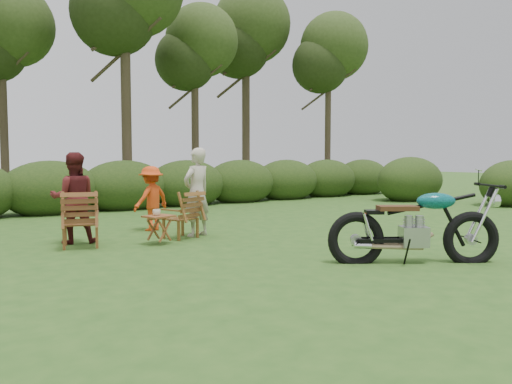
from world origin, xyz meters
TOP-DOWN VIEW (x-y plane):
  - ground at (0.00, 0.00)m, footprint 80.00×80.00m
  - tree_line at (0.50, 9.74)m, footprint 22.52×11.62m
  - motorcycle at (0.47, -0.35)m, footprint 2.36×2.00m
  - lawn_chair_right at (-1.15, 3.47)m, footprint 0.72×0.72m
  - lawn_chair_left at (-2.89, 3.63)m, footprint 0.80×0.80m
  - side_table at (-1.74, 3.11)m, footprint 0.56×0.50m
  - cup at (-1.77, 3.13)m, footprint 0.16×0.16m
  - adult_a at (-0.79, 3.49)m, footprint 0.68×0.53m
  - adult_b at (-2.86, 4.08)m, footprint 0.89×0.77m
  - child at (-1.17, 4.66)m, footprint 0.94×0.72m

SIDE VIEW (x-z plane):
  - ground at x=0.00m, z-range 0.00..0.00m
  - motorcycle at x=0.47m, z-range -0.65..0.65m
  - lawn_chair_right at x=-1.15m, z-range -0.43..0.43m
  - lawn_chair_left at x=-2.89m, z-range -0.46..0.46m
  - adult_a at x=-0.79m, z-range -0.82..0.82m
  - adult_b at x=-2.86m, z-range -0.78..0.78m
  - child at x=-1.17m, z-range -0.65..0.65m
  - side_table at x=-1.74m, z-range 0.00..0.49m
  - cup at x=-1.77m, z-range 0.49..0.60m
  - tree_line at x=0.50m, z-range -0.26..7.88m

